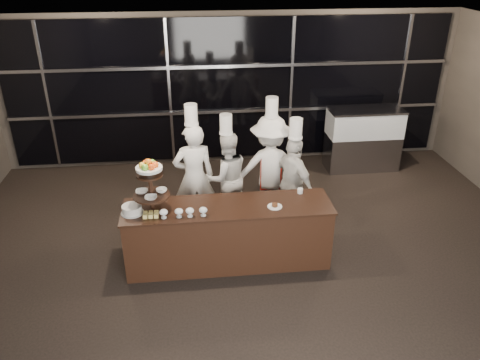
{
  "coord_description": "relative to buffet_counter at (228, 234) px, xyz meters",
  "views": [
    {
      "loc": [
        -0.82,
        -4.06,
        4.07
      ],
      "look_at": [
        -0.18,
        1.72,
        1.15
      ],
      "focal_mm": 35.0,
      "sensor_mm": 36.0,
      "label": 1
    }
  ],
  "objects": [
    {
      "name": "room",
      "position": [
        0.38,
        -1.42,
        1.03
      ],
      "size": [
        10.0,
        10.0,
        10.0
      ],
      "color": "black",
      "rests_on": "ground"
    },
    {
      "name": "window_wall",
      "position": [
        0.38,
        3.52,
        1.04
      ],
      "size": [
        8.6,
        0.1,
        2.8
      ],
      "color": "black",
      "rests_on": "ground"
    },
    {
      "name": "buffet_counter",
      "position": [
        0.0,
        0.0,
        0.0
      ],
      "size": [
        2.84,
        0.74,
        0.92
      ],
      "color": "black",
      "rests_on": "ground"
    },
    {
      "name": "display_stand",
      "position": [
        -1.0,
        -0.0,
        0.87
      ],
      "size": [
        0.48,
        0.48,
        0.74
      ],
      "color": "black",
      "rests_on": "buffet_counter"
    },
    {
      "name": "compotes",
      "position": [
        -0.59,
        -0.22,
        0.54
      ],
      "size": [
        0.62,
        0.11,
        0.12
      ],
      "color": "silver",
      "rests_on": "buffet_counter"
    },
    {
      "name": "layer_cake",
      "position": [
        -1.26,
        -0.05,
        0.51
      ],
      "size": [
        0.3,
        0.3,
        0.11
      ],
      "color": "white",
      "rests_on": "buffet_counter"
    },
    {
      "name": "pastry_squares",
      "position": [
        -1.02,
        -0.16,
        0.48
      ],
      "size": [
        0.2,
        0.13,
        0.05
      ],
      "color": "#F2DD76",
      "rests_on": "buffet_counter"
    },
    {
      "name": "small_plate",
      "position": [
        0.63,
        -0.1,
        0.47
      ],
      "size": [
        0.2,
        0.2,
        0.05
      ],
      "color": "white",
      "rests_on": "buffet_counter"
    },
    {
      "name": "chef_cup",
      "position": [
        1.05,
        0.25,
        0.49
      ],
      "size": [
        0.08,
        0.08,
        0.07
      ],
      "primitive_type": "cylinder",
      "color": "white",
      "rests_on": "buffet_counter"
    },
    {
      "name": "display_case",
      "position": [
        2.95,
        2.88,
        0.22
      ],
      "size": [
        1.44,
        0.63,
        1.24
      ],
      "color": "#A5A5AA",
      "rests_on": "ground"
    },
    {
      "name": "chef_a",
      "position": [
        -0.43,
        1.02,
        0.43
      ],
      "size": [
        0.69,
        0.5,
        2.04
      ],
      "color": "white",
      "rests_on": "ground"
    },
    {
      "name": "chef_b",
      "position": [
        0.09,
        1.19,
        0.31
      ],
      "size": [
        0.85,
        0.72,
        1.81
      ],
      "color": "white",
      "rests_on": "ground"
    },
    {
      "name": "chef_c",
      "position": [
        0.79,
        1.22,
        0.42
      ],
      "size": [
        1.18,
        0.74,
        2.04
      ],
      "color": "white",
      "rests_on": "ground"
    },
    {
      "name": "chef_d",
      "position": [
        1.09,
        0.85,
        0.32
      ],
      "size": [
        0.76,
        0.96,
        1.82
      ],
      "color": "silver",
      "rests_on": "ground"
    }
  ]
}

